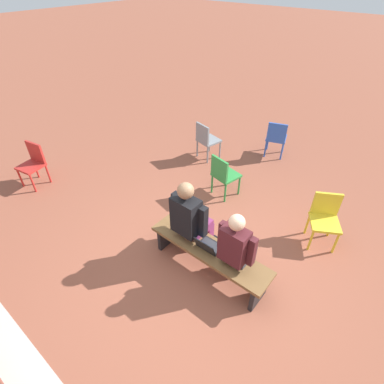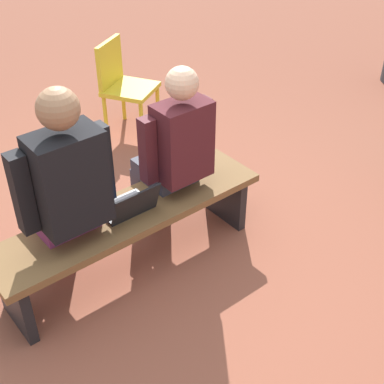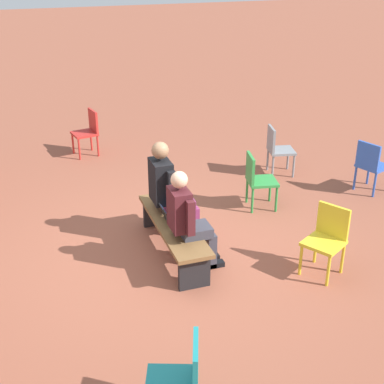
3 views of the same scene
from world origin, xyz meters
TOP-DOWN VIEW (x-y plane):
  - ground_plane at (0.00, 0.00)m, footprint 60.00×60.00m
  - bench at (-0.06, -0.09)m, footprint 1.80×0.44m
  - person_student at (-0.44, -0.15)m, footprint 0.51×0.65m
  - person_adult at (0.32, -0.16)m, footprint 0.57×0.72m
  - laptop at (-0.04, -0.08)m, footprint 0.32×0.29m
  - plastic_chair_by_pillar at (0.74, -3.58)m, footprint 0.54×0.54m
  - plastic_chair_near_bench_right at (-1.04, -1.69)m, footprint 0.57×0.57m
  - plastic_chair_mid_courtyard at (0.80, -1.65)m, footprint 0.50×0.50m
  - plastic_chair_far_left at (1.87, -2.53)m, footprint 0.50×0.50m
  - plastic_chair_foreground at (3.86, 0.35)m, footprint 0.49×0.49m

SIDE VIEW (x-z plane):
  - ground_plane at x=0.00m, z-range 0.00..0.00m
  - bench at x=-0.06m, z-range 0.13..0.58m
  - plastic_chair_by_pillar at x=0.74m, z-range 0.06..0.90m
  - plastic_chair_near_bench_right at x=-1.04m, z-range 0.06..0.90m
  - plastic_chair_mid_courtyard at x=0.80m, z-range 0.06..0.90m
  - plastic_chair_far_left at x=1.87m, z-range 0.06..0.90m
  - plastic_chair_foreground at x=3.86m, z-range 0.06..0.90m
  - laptop at x=-0.04m, z-range 0.39..0.61m
  - person_student at x=-0.44m, z-range 0.05..1.34m
  - person_adult at x=0.32m, z-range 0.04..1.43m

